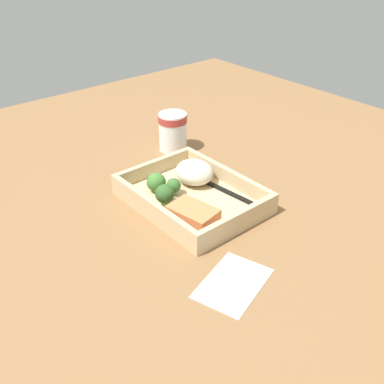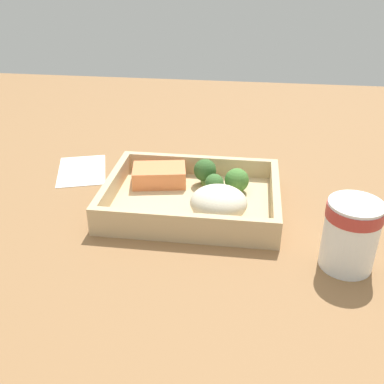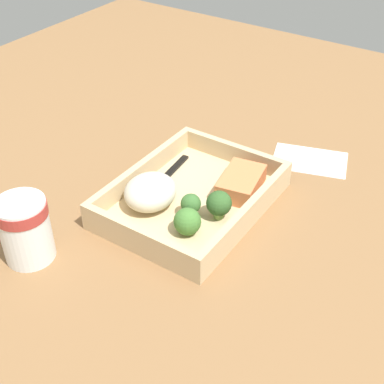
# 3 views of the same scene
# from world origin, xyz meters

# --- Properties ---
(ground_plane) EXTENTS (1.60, 1.60, 0.02)m
(ground_plane) POSITION_xyz_m (0.00, 0.00, -0.01)
(ground_plane) COLOR olive
(takeout_tray) EXTENTS (0.28, 0.21, 0.01)m
(takeout_tray) POSITION_xyz_m (0.00, 0.00, 0.01)
(takeout_tray) COLOR tan
(takeout_tray) RESTS_ON ground_plane
(tray_rim) EXTENTS (0.28, 0.21, 0.03)m
(tray_rim) POSITION_xyz_m (0.00, 0.00, 0.03)
(tray_rim) COLOR tan
(tray_rim) RESTS_ON takeout_tray
(salmon_fillet) EXTENTS (0.10, 0.07, 0.03)m
(salmon_fillet) POSITION_xyz_m (-0.06, 0.05, 0.03)
(salmon_fillet) COLOR #E7804B
(salmon_fillet) RESTS_ON takeout_tray
(mashed_potatoes) EXTENTS (0.09, 0.08, 0.05)m
(mashed_potatoes) POSITION_xyz_m (0.05, -0.05, 0.04)
(mashed_potatoes) COLOR beige
(mashed_potatoes) RESTS_ON takeout_tray
(broccoli_floret_1) EXTENTS (0.04, 0.04, 0.04)m
(broccoli_floret_1) POSITION_xyz_m (0.07, 0.04, 0.03)
(broccoli_floret_1) COLOR #7DA85C
(broccoli_floret_1) RESTS_ON takeout_tray
(broccoli_floret_2) EXTENTS (0.03, 0.03, 0.04)m
(broccoli_floret_2) POSITION_xyz_m (0.03, 0.02, 0.03)
(broccoli_floret_2) COLOR #7A9B53
(broccoli_floret_2) RESTS_ON takeout_tray
(broccoli_floret_3) EXTENTS (0.04, 0.04, 0.05)m
(broccoli_floret_3) POSITION_xyz_m (0.01, 0.06, 0.04)
(broccoli_floret_3) COLOR #76A14F
(broccoli_floret_3) RESTS_ON takeout_tray
(fork) EXTENTS (0.16, 0.03, 0.00)m
(fork) POSITION_xyz_m (-0.01, -0.07, 0.01)
(fork) COLOR black
(fork) RESTS_ON takeout_tray
(paper_cup) EXTENTS (0.07, 0.07, 0.10)m
(paper_cup) POSITION_xyz_m (0.23, -0.13, 0.05)
(paper_cup) COLOR white
(paper_cup) RESTS_ON ground_plane
(receipt_slip) EXTENTS (0.12, 0.15, 0.00)m
(receipt_slip) POSITION_xyz_m (-0.23, 0.10, 0.00)
(receipt_slip) COLOR white
(receipt_slip) RESTS_ON ground_plane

